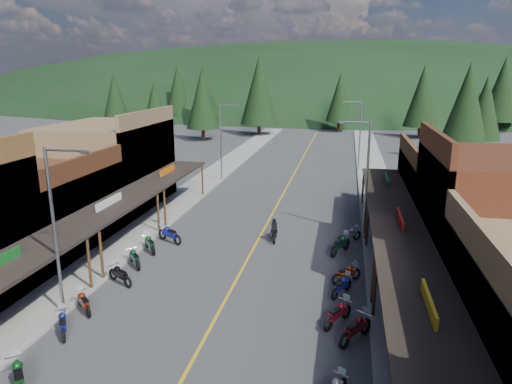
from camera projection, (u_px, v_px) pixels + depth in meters
The scene contains 40 objects.
ground at pixel (239, 274), 25.90m from camera, with size 220.00×220.00×0.00m, color #38383A.
centerline at pixel (286, 189), 44.87m from camera, with size 0.15×90.00×0.01m, color gold.
sidewalk_west at pixel (201, 184), 46.49m from camera, with size 3.40×94.00×0.15m, color gray.
sidewalk_east at pixel (377, 192), 43.22m from camera, with size 3.40×94.00×0.15m, color gray.
shop_west_2 at pixel (38, 209), 29.46m from camera, with size 10.90×9.00×6.20m.
shop_west_3 at pixel (110, 165), 38.32m from camera, with size 10.90×10.20×8.20m.
shop_east_2 at pixel (501, 221), 24.02m from camera, with size 10.90×9.00×8.20m.
shop_east_3 at pixel (457, 193), 33.39m from camera, with size 10.90×10.20×6.20m.
streetlight_0 at pixel (57, 226), 20.38m from camera, with size 2.16×0.18×8.00m.
streetlight_1 at pixel (222, 139), 46.94m from camera, with size 2.16×0.18×8.00m.
streetlight_2 at pixel (365, 173), 31.04m from camera, with size 2.16×0.18×8.00m.
streetlight_3 at pixel (359, 132), 51.91m from camera, with size 2.16×0.18×8.00m.
ridge_hill at pixel (331, 106), 153.94m from camera, with size 310.00×140.00×60.00m, color black.
pine_0 at pixel (115, 96), 90.58m from camera, with size 5.04×5.04×11.00m.
pine_1 at pixel (204, 91), 94.96m from camera, with size 5.88×5.88×12.50m.
pine_2 at pixel (259, 90), 80.75m from camera, with size 6.72×6.72×14.00m.
pine_3 at pixel (340, 97), 86.09m from camera, with size 5.04×5.04×11.00m.
pine_4 at pixel (423, 96), 77.57m from camera, with size 5.88×5.88×12.50m.
pine_5 at pixel (502, 89), 85.75m from camera, with size 6.72×6.72×14.00m.
pine_7 at pixel (178, 90), 102.16m from camera, with size 5.88×5.88×12.50m.
pine_8 at pixel (155, 108), 66.46m from camera, with size 4.48×4.48×10.00m.
pine_9 at pixel (485, 108), 62.44m from camera, with size 4.93×4.93×10.80m.
pine_10 at pixel (202, 99), 74.98m from camera, with size 5.38×5.38×11.60m.
pine_11 at pixel (467, 105), 56.34m from camera, with size 5.82×5.82×12.40m.
bike_west_3 at pixel (19, 375), 16.30m from camera, with size 0.73×2.20×1.26m, color #0C4015, non-canonical shape.
bike_west_4 at pixel (63, 323), 19.85m from camera, with size 0.65×1.95×1.11m, color navy, non-canonical shape.
bike_west_5 at pixel (84, 301), 21.72m from camera, with size 0.64×1.91×1.09m, color maroon, non-canonical shape.
bike_west_6 at pixel (120, 274), 24.58m from camera, with size 0.67×2.02×1.16m, color black, non-canonical shape.
bike_west_7 at pixel (135, 257), 26.83m from camera, with size 0.67×2.01×1.15m, color #0B3A23, non-canonical shape.
bike_west_8 at pixel (150, 243), 29.01m from camera, with size 0.68×2.03×1.16m, color #0D4117, non-canonical shape.
bike_west_9 at pixel (170, 233), 30.59m from camera, with size 0.76×2.27×1.30m, color navy, non-canonical shape.
bike_east_5 at pixel (356, 328), 19.31m from camera, with size 0.75×2.24×1.28m, color maroon, non-canonical shape.
bike_east_6 at pixel (338, 313), 20.58m from camera, with size 0.71×2.12×1.21m, color maroon, non-canonical shape.
bike_east_7 at pixel (342, 285), 23.34m from camera, with size 0.64×1.92×1.10m, color navy, non-canonical shape.
bike_east_8 at pixel (346, 273), 24.82m from camera, with size 0.63×1.90×1.08m, color #C6430E, non-canonical shape.
bike_east_9 at pixel (340, 244), 28.70m from camera, with size 0.77×2.32×1.33m, color #0B381F, non-canonical shape.
bike_east_10 at pixel (350, 234), 30.64m from camera, with size 0.67×2.01×1.15m, color #A9ABAF, non-canonical shape.
rider_on_bike at pixel (275, 231), 30.98m from camera, with size 1.02×2.22×1.63m.
pedestrian_east_a at pixel (399, 320), 19.23m from camera, with size 0.61×0.40×1.69m, color #242030.
pedestrian_east_b at pixel (383, 215), 33.49m from camera, with size 0.76×0.44×1.56m, color brown.
Camera 1 is at (5.56, -23.21, 11.13)m, focal length 32.00 mm.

